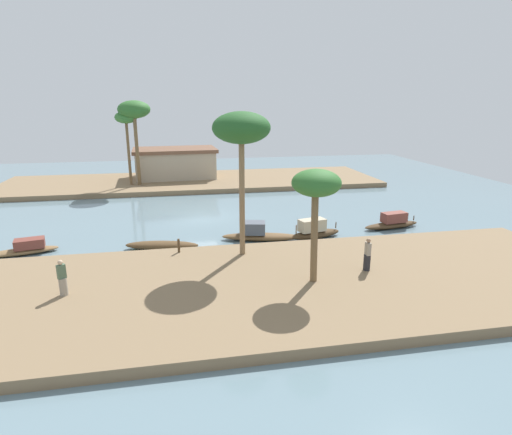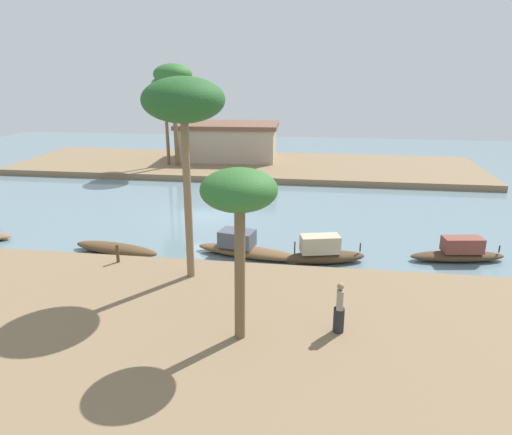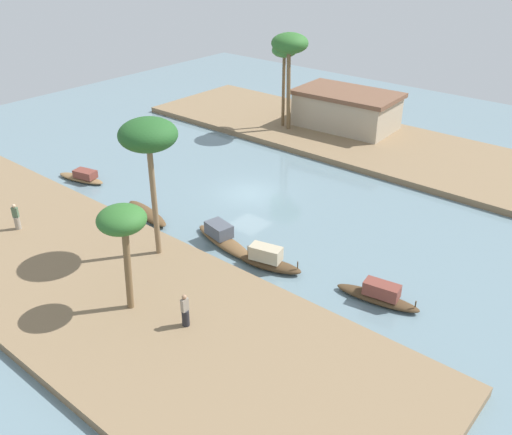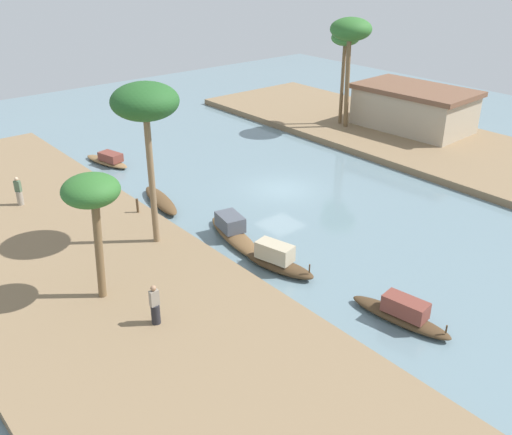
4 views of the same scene
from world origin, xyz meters
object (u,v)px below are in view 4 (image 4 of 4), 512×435
sampan_near_left_bank (278,260)px  person_on_near_bank (19,193)px  palm_tree_left_far (91,194)px  palm_tree_right_short (345,42)px  sampan_midstream (234,232)px  person_by_mooring (155,308)px  sampan_upstream_small (161,200)px  riverside_building (414,108)px  palm_tree_left_near (145,104)px  sampan_downstream_large (108,160)px  sampan_open_hull (402,313)px  mooring_post (137,206)px  palm_tree_right_tall (351,32)px

sampan_near_left_bank → person_on_near_bank: size_ratio=2.30×
palm_tree_left_far → palm_tree_right_short: (-11.11, 26.66, 1.88)m
person_on_near_bank → palm_tree_left_far: palm_tree_left_far is taller
sampan_near_left_bank → sampan_midstream: (-3.76, 0.27, -0.08)m
sampan_midstream → person_on_near_bank: 12.78m
sampan_midstream → person_by_mooring: person_by_mooring is taller
sampan_upstream_small → riverside_building: 23.01m
sampan_upstream_small → palm_tree_left_near: size_ratio=0.59×
sampan_midstream → sampan_downstream_large: bearing=-168.7°
palm_tree_left_near → sampan_near_left_bank: bearing=31.7°
sampan_upstream_small → palm_tree_left_far: palm_tree_left_far is taller
sampan_midstream → riverside_building: riverside_building is taller
palm_tree_right_short → person_by_mooring: bearing=-61.3°
sampan_open_hull → palm_tree_left_near: size_ratio=0.57×
sampan_near_left_bank → sampan_downstream_large: size_ratio=0.92×
palm_tree_left_near → riverside_building: bearing=98.0°
palm_tree_left_near → mooring_post: bearing=165.5°
sampan_upstream_small → palm_tree_left_near: bearing=-21.7°
sampan_downstream_large → palm_tree_left_far: (15.64, -7.91, 4.81)m
palm_tree_left_near → palm_tree_right_short: (-8.27, 22.43, -0.43)m
palm_tree_right_short → sampan_downstream_large: bearing=-103.6°
sampan_near_left_bank → sampan_upstream_small: 10.06m
person_on_near_bank → palm_tree_right_short: palm_tree_right_short is taller
sampan_open_hull → palm_tree_left_far: palm_tree_left_far is taller
sampan_upstream_small → palm_tree_right_tall: bearing=109.5°
sampan_near_left_bank → sampan_upstream_small: (-10.05, -0.34, -0.26)m
palm_tree_right_tall → palm_tree_right_short: 1.31m
sampan_near_left_bank → person_by_mooring: 6.97m
person_on_near_bank → mooring_post: (5.19, 4.66, -0.30)m
riverside_building → palm_tree_left_near: bearing=-85.2°
person_by_mooring → sampan_open_hull: bearing=-35.4°
sampan_midstream → mooring_post: size_ratio=6.60×
person_on_near_bank → person_by_mooring: bearing=146.9°
sampan_downstream_large → sampan_upstream_small: bearing=-17.7°
person_by_mooring → palm_tree_left_near: palm_tree_left_near is taller
person_by_mooring → riverside_building: riverside_building is taller
sampan_midstream → palm_tree_left_far: (1.19, -7.84, 4.72)m
sampan_open_hull → palm_tree_left_far: 13.33m
palm_tree_left_far → palm_tree_right_tall: palm_tree_right_tall is taller
riverside_building → sampan_open_hull: bearing=-57.5°
palm_tree_right_tall → riverside_building: size_ratio=0.90×
palm_tree_left_far → palm_tree_right_tall: size_ratio=0.65×
palm_tree_left_near → palm_tree_left_far: bearing=-56.2°
sampan_midstream → riverside_building: 22.98m
sampan_near_left_bank → sampan_upstream_small: size_ratio=0.83×
sampan_open_hull → sampan_downstream_large: (-24.54, -0.81, -0.08)m
person_by_mooring → palm_tree_right_short: (-14.24, 26.00, 5.83)m
person_on_near_bank → mooring_post: 6.98m
sampan_near_left_bank → person_by_mooring: (0.56, -6.91, 0.69)m
person_on_near_bank → palm_tree_left_near: palm_tree_left_near is taller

